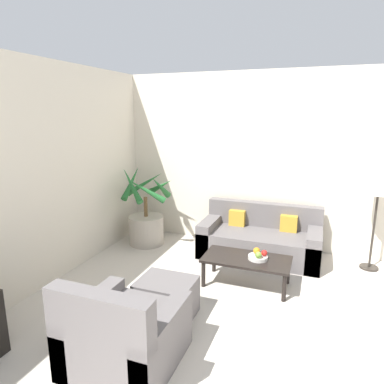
{
  "coord_description": "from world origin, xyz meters",
  "views": [
    {
      "loc": [
        -0.52,
        0.59,
        2.08
      ],
      "look_at": [
        -2.17,
        4.95,
        1.0
      ],
      "focal_mm": 32.0,
      "sensor_mm": 36.0,
      "label": 1
    }
  ],
  "objects_px": {
    "potted_palm": "(146,220)",
    "apple_red": "(264,253)",
    "apple_green": "(258,255)",
    "armchair": "(124,336)",
    "sofa_loveseat": "(260,240)",
    "ottoman": "(167,298)",
    "floor_lamp": "(379,186)",
    "coffee_table": "(247,261)",
    "orange_fruit": "(257,251)",
    "fruit_bowl": "(258,257)"
  },
  "relations": [
    {
      "from": "potted_palm",
      "to": "armchair",
      "type": "distance_m",
      "value": 2.76
    },
    {
      "from": "sofa_loveseat",
      "to": "ottoman",
      "type": "distance_m",
      "value": 1.99
    },
    {
      "from": "apple_green",
      "to": "apple_red",
      "type": "bearing_deg",
      "value": 56.96
    },
    {
      "from": "apple_green",
      "to": "ottoman",
      "type": "relative_size",
      "value": 0.14
    },
    {
      "from": "apple_red",
      "to": "apple_green",
      "type": "distance_m",
      "value": 0.1
    },
    {
      "from": "potted_palm",
      "to": "apple_red",
      "type": "bearing_deg",
      "value": -20.98
    },
    {
      "from": "fruit_bowl",
      "to": "orange_fruit",
      "type": "height_order",
      "value": "orange_fruit"
    },
    {
      "from": "apple_green",
      "to": "armchair",
      "type": "height_order",
      "value": "armchair"
    },
    {
      "from": "apple_green",
      "to": "floor_lamp",
      "type": "bearing_deg",
      "value": 39.56
    },
    {
      "from": "armchair",
      "to": "potted_palm",
      "type": "bearing_deg",
      "value": 114.16
    },
    {
      "from": "coffee_table",
      "to": "apple_red",
      "type": "xyz_separation_m",
      "value": [
        0.2,
        0.03,
        0.13
      ]
    },
    {
      "from": "fruit_bowl",
      "to": "apple_green",
      "type": "distance_m",
      "value": 0.09
    },
    {
      "from": "sofa_loveseat",
      "to": "armchair",
      "type": "height_order",
      "value": "armchair"
    },
    {
      "from": "floor_lamp",
      "to": "orange_fruit",
      "type": "xyz_separation_m",
      "value": [
        -1.38,
        -0.99,
        -0.72
      ]
    },
    {
      "from": "sofa_loveseat",
      "to": "coffee_table",
      "type": "xyz_separation_m",
      "value": [
        -0.0,
        -0.94,
        0.06
      ]
    },
    {
      "from": "potted_palm",
      "to": "apple_red",
      "type": "relative_size",
      "value": 17.12
    },
    {
      "from": "potted_palm",
      "to": "sofa_loveseat",
      "type": "distance_m",
      "value": 1.82
    },
    {
      "from": "apple_green",
      "to": "ottoman",
      "type": "height_order",
      "value": "apple_green"
    },
    {
      "from": "fruit_bowl",
      "to": "coffee_table",
      "type": "bearing_deg",
      "value": -174.49
    },
    {
      "from": "sofa_loveseat",
      "to": "orange_fruit",
      "type": "distance_m",
      "value": 0.91
    },
    {
      "from": "floor_lamp",
      "to": "apple_green",
      "type": "relative_size",
      "value": 17.57
    },
    {
      "from": "coffee_table",
      "to": "apple_green",
      "type": "distance_m",
      "value": 0.2
    },
    {
      "from": "fruit_bowl",
      "to": "potted_palm",
      "type": "bearing_deg",
      "value": 157.78
    },
    {
      "from": "potted_palm",
      "to": "ottoman",
      "type": "height_order",
      "value": "potted_palm"
    },
    {
      "from": "potted_palm",
      "to": "sofa_loveseat",
      "type": "relative_size",
      "value": 0.74
    },
    {
      "from": "floor_lamp",
      "to": "armchair",
      "type": "bearing_deg",
      "value": -128.01
    },
    {
      "from": "apple_green",
      "to": "armchair",
      "type": "relative_size",
      "value": 0.09
    },
    {
      "from": "sofa_loveseat",
      "to": "fruit_bowl",
      "type": "xyz_separation_m",
      "value": [
        0.13,
        -0.93,
        0.12
      ]
    },
    {
      "from": "potted_palm",
      "to": "fruit_bowl",
      "type": "bearing_deg",
      "value": -22.22
    },
    {
      "from": "coffee_table",
      "to": "ottoman",
      "type": "relative_size",
      "value": 1.8
    },
    {
      "from": "sofa_loveseat",
      "to": "apple_red",
      "type": "height_order",
      "value": "sofa_loveseat"
    },
    {
      "from": "floor_lamp",
      "to": "apple_green",
      "type": "bearing_deg",
      "value": -140.44
    },
    {
      "from": "potted_palm",
      "to": "fruit_bowl",
      "type": "xyz_separation_m",
      "value": [
        1.94,
        -0.79,
        -0.01
      ]
    },
    {
      "from": "sofa_loveseat",
      "to": "armchair",
      "type": "relative_size",
      "value": 1.98
    },
    {
      "from": "orange_fruit",
      "to": "ottoman",
      "type": "distance_m",
      "value": 1.27
    },
    {
      "from": "potted_palm",
      "to": "coffee_table",
      "type": "relative_size",
      "value": 1.21
    },
    {
      "from": "potted_palm",
      "to": "ottoman",
      "type": "relative_size",
      "value": 2.18
    },
    {
      "from": "fruit_bowl",
      "to": "apple_green",
      "type": "height_order",
      "value": "apple_green"
    },
    {
      "from": "apple_green",
      "to": "ottoman",
      "type": "distance_m",
      "value": 1.21
    },
    {
      "from": "orange_fruit",
      "to": "armchair",
      "type": "height_order",
      "value": "armchair"
    },
    {
      "from": "apple_red",
      "to": "apple_green",
      "type": "xyz_separation_m",
      "value": [
        -0.06,
        -0.09,
        0.0
      ]
    },
    {
      "from": "armchair",
      "to": "fruit_bowl",
      "type": "bearing_deg",
      "value": 64.9
    },
    {
      "from": "coffee_table",
      "to": "apple_red",
      "type": "distance_m",
      "value": 0.24
    },
    {
      "from": "armchair",
      "to": "sofa_loveseat",
      "type": "bearing_deg",
      "value": 75.69
    },
    {
      "from": "floor_lamp",
      "to": "apple_red",
      "type": "distance_m",
      "value": 1.79
    },
    {
      "from": "sofa_loveseat",
      "to": "armchair",
      "type": "distance_m",
      "value": 2.74
    },
    {
      "from": "fruit_bowl",
      "to": "armchair",
      "type": "relative_size",
      "value": 0.27
    },
    {
      "from": "sofa_loveseat",
      "to": "fruit_bowl",
      "type": "distance_m",
      "value": 0.95
    },
    {
      "from": "coffee_table",
      "to": "potted_palm",
      "type": "bearing_deg",
      "value": 155.97
    },
    {
      "from": "potted_palm",
      "to": "coffee_table",
      "type": "bearing_deg",
      "value": -24.03
    }
  ]
}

